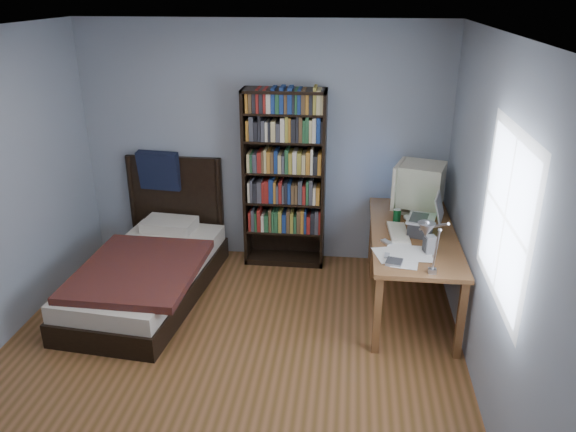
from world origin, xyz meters
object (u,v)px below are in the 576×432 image
object	(u,v)px
speaker	(430,245)
soda_can	(397,216)
crt_monitor	(418,185)
bookshelf	(284,180)
desk_lamp	(428,234)
bed	(150,268)
desk	(407,241)
laptop	(423,223)
keyboard	(398,232)

from	to	relation	value
speaker	soda_can	world-z (taller)	speaker
crt_monitor	bookshelf	world-z (taller)	bookshelf
desk_lamp	bed	world-z (taller)	desk_lamp
soda_can	bed	size ratio (longest dim) A/B	0.06
desk_lamp	speaker	size ratio (longest dim) A/B	3.78
crt_monitor	bookshelf	size ratio (longest dim) A/B	0.29
desk	bookshelf	xyz separation A→B (m)	(-1.26, 0.26, 0.51)
desk	bookshelf	distance (m)	1.38
laptop	bed	bearing A→B (deg)	-179.29
bookshelf	crt_monitor	bearing A→B (deg)	-10.70
crt_monitor	laptop	bearing A→B (deg)	-89.36
bed	soda_can	bearing A→B (deg)	6.78
soda_can	desk	bearing A→B (deg)	62.46
laptop	keyboard	size ratio (longest dim) A/B	0.91
laptop	speaker	size ratio (longest dim) A/B	2.34
desk	desk_lamp	distance (m)	1.80
keyboard	bookshelf	xyz separation A→B (m)	(-1.12, 0.78, 0.19)
crt_monitor	desk_lamp	bearing A→B (deg)	-93.89
keyboard	bookshelf	bearing A→B (deg)	141.56
crt_monitor	desk_lamp	size ratio (longest dim) A/B	0.90
crt_monitor	soda_can	distance (m)	0.41
speaker	bed	world-z (taller)	bed
desk_lamp	soda_can	world-z (taller)	desk_lamp
crt_monitor	keyboard	world-z (taller)	crt_monitor
keyboard	speaker	distance (m)	0.45
keyboard	desk_lamp	bearing A→B (deg)	-88.44
keyboard	speaker	size ratio (longest dim) A/B	2.57
desk	crt_monitor	bearing A→B (deg)	7.41
crt_monitor	bookshelf	xyz separation A→B (m)	(-1.32, 0.25, -0.08)
bookshelf	desk_lamp	bearing A→B (deg)	-57.01
speaker	soda_can	bearing A→B (deg)	93.49
soda_can	desk_lamp	bearing A→B (deg)	-86.06
desk	laptop	world-z (taller)	laptop
desk_lamp	soda_can	distance (m)	1.41
laptop	speaker	world-z (taller)	laptop
desk	speaker	distance (m)	0.99
speaker	bed	distance (m)	2.64
soda_can	laptop	bearing A→B (deg)	-49.70
speaker	bed	xyz separation A→B (m)	(-2.56, 0.36, -0.55)
desk_lamp	speaker	xyz separation A→B (m)	(0.13, 0.71, -0.41)
bookshelf	bed	bearing A→B (deg)	-146.50
bed	laptop	bearing A→B (deg)	0.71
crt_monitor	laptop	world-z (taller)	crt_monitor
desk_lamp	crt_monitor	bearing A→B (deg)	86.11
crt_monitor	bed	world-z (taller)	crt_monitor
laptop	keyboard	xyz separation A→B (m)	(-0.21, -0.01, -0.09)
laptop	desk_lamp	distance (m)	1.17
crt_monitor	soda_can	bearing A→B (deg)	-126.42
bookshelf	bed	xyz separation A→B (m)	(-1.21, -0.80, -0.68)
soda_can	crt_monitor	bearing A→B (deg)	53.58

